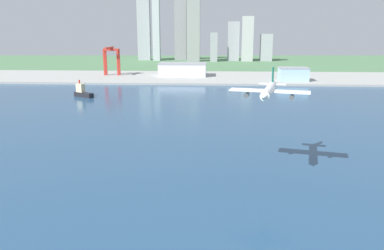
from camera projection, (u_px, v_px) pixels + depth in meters
name	position (u px, v px, depth m)	size (l,w,h in m)	color
ground_plane	(221.00, 105.00, 320.56)	(2400.00, 2400.00, 0.00)	#4B744C
water_bay	(222.00, 121.00, 262.38)	(840.00, 360.00, 0.15)	navy
industrial_pier	(219.00, 78.00, 504.44)	(840.00, 140.00, 2.50)	#989A96
airplane_landing	(269.00, 91.00, 159.37)	(34.54, 37.51, 11.96)	white
tugboat_small	(83.00, 92.00, 360.42)	(21.60, 16.00, 15.97)	black
port_crane_red	(111.00, 55.00, 515.39)	(20.90, 36.53, 38.53)	#B72D23
warehouse_main	(183.00, 69.00, 512.47)	(63.73, 39.55, 17.20)	silver
warehouse_annex	(293.00, 74.00, 460.88)	(34.86, 24.33, 16.14)	#99BCD1
distant_skyline	(198.00, 34.00, 805.12)	(288.45, 61.16, 139.73)	#999EA5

